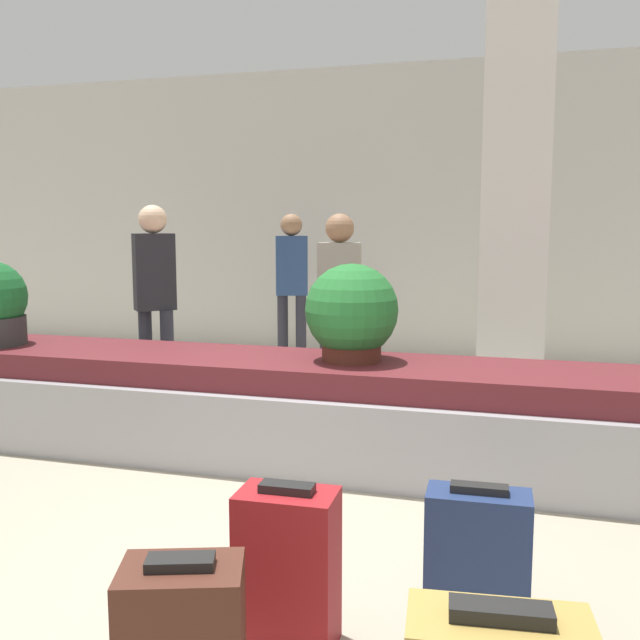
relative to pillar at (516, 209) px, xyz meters
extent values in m
plane|color=#9E937F|center=(-1.11, -3.39, -1.60)|extent=(18.00, 18.00, 0.00)
cube|color=beige|center=(-1.11, 1.86, 0.00)|extent=(18.00, 0.06, 3.20)
cube|color=#9E9EA3|center=(-1.11, -1.77, -1.36)|extent=(7.26, 0.96, 0.48)
cube|color=#5B1E23|center=(-1.11, -1.77, -1.04)|extent=(6.97, 0.80, 0.16)
cube|color=silver|center=(0.00, 0.00, 0.00)|extent=(0.52, 0.52, 3.20)
cube|color=maroon|center=(-0.65, -3.73, -1.32)|extent=(0.35, 0.23, 0.56)
cube|color=black|center=(-0.65, -3.73, -1.02)|extent=(0.19, 0.08, 0.03)
cube|color=black|center=(-0.80, -4.23, -1.08)|extent=(0.21, 0.14, 0.03)
cube|color=black|center=(0.09, -4.62, -0.87)|extent=(0.20, 0.09, 0.03)
cube|color=navy|center=(-0.02, -3.39, -1.35)|extent=(0.39, 0.21, 0.50)
cube|color=black|center=(-0.02, -3.39, -1.09)|extent=(0.21, 0.08, 0.03)
cylinder|color=#4C2319|center=(-0.91, -1.74, -0.88)|extent=(0.37, 0.37, 0.16)
sphere|color=#236B2D|center=(-0.91, -1.74, -0.64)|extent=(0.57, 0.57, 0.57)
cylinder|color=#282833|center=(-2.32, 0.98, -1.22)|extent=(0.11, 0.11, 0.77)
cylinder|color=#282833|center=(-2.12, 0.98, -1.22)|extent=(0.11, 0.11, 0.77)
cube|color=navy|center=(-2.22, 0.98, -0.53)|extent=(0.36, 0.28, 0.61)
sphere|color=#936B4C|center=(-2.22, 0.98, -0.12)|extent=(0.22, 0.22, 0.22)
cylinder|color=#282833|center=(-1.36, -0.72, -1.22)|extent=(0.11, 0.11, 0.75)
cylinder|color=#282833|center=(-1.16, -0.72, -1.22)|extent=(0.11, 0.11, 0.75)
cube|color=gray|center=(-1.26, -0.72, -0.55)|extent=(0.34, 0.23, 0.59)
sphere|color=#936B4C|center=(-1.26, -0.72, -0.15)|extent=(0.22, 0.22, 0.22)
cylinder|color=#282833|center=(-2.92, -0.76, -1.21)|extent=(0.11, 0.11, 0.79)
cylinder|color=#282833|center=(-2.72, -0.76, -1.21)|extent=(0.11, 0.11, 0.79)
cube|color=#232328|center=(-2.82, -0.76, -0.50)|extent=(0.36, 0.35, 0.62)
sphere|color=beige|center=(-2.82, -0.76, -0.08)|extent=(0.23, 0.23, 0.23)
camera|label=1|loc=(0.12, -5.95, -0.14)|focal=40.00mm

